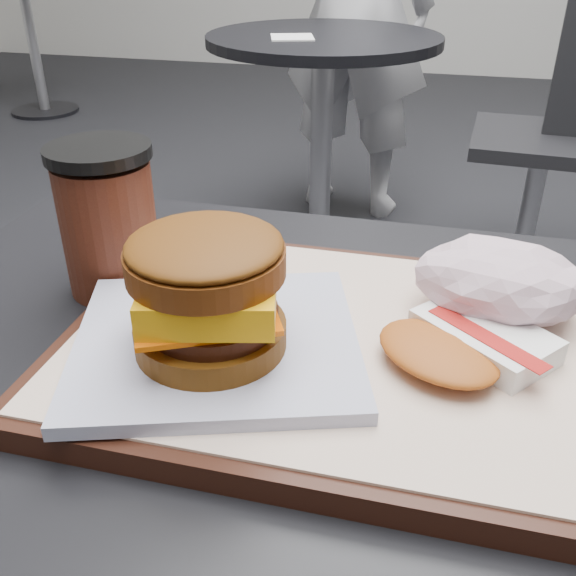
% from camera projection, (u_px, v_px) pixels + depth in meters
% --- Properties ---
extents(serving_tray, '(0.38, 0.28, 0.02)m').
position_uv_depth(serving_tray, '(334.00, 347.00, 0.46)').
color(serving_tray, black).
rests_on(serving_tray, customer_table).
extents(breakfast_sandwich, '(0.23, 0.22, 0.09)m').
position_uv_depth(breakfast_sandwich, '(211.00, 305.00, 0.41)').
color(breakfast_sandwich, silver).
rests_on(breakfast_sandwich, serving_tray).
extents(hash_brown, '(0.14, 0.13, 0.02)m').
position_uv_depth(hash_brown, '(464.00, 343.00, 0.43)').
color(hash_brown, white).
rests_on(hash_brown, serving_tray).
extents(crumpled_wrapper, '(0.12, 0.10, 0.05)m').
position_uv_depth(crumpled_wrapper, '(500.00, 281.00, 0.47)').
color(crumpled_wrapper, silver).
rests_on(crumpled_wrapper, serving_tray).
extents(coffee_cup, '(0.08, 0.08, 0.12)m').
position_uv_depth(coffee_cup, '(108.00, 221.00, 0.52)').
color(coffee_cup, '#451B10').
rests_on(coffee_cup, customer_table).
extents(neighbor_table, '(0.70, 0.70, 0.75)m').
position_uv_depth(neighbor_table, '(322.00, 103.00, 1.99)').
color(neighbor_table, black).
rests_on(neighbor_table, ground).
extents(napkin, '(0.15, 0.15, 0.00)m').
position_uv_depth(napkin, '(292.00, 37.00, 1.83)').
color(napkin, white).
rests_on(napkin, neighbor_table).
extents(neighbor_chair, '(0.61, 0.45, 0.88)m').
position_uv_depth(neighbor_chair, '(571.00, 126.00, 1.91)').
color(neighbor_chair, '#A8A7AC').
rests_on(neighbor_chair, ground).
extents(patron, '(0.64, 0.48, 1.58)m').
position_uv_depth(patron, '(356.00, 0.00, 2.31)').
color(patron, silver).
rests_on(patron, ground).
extents(bg_table_mid, '(0.66, 0.66, 0.75)m').
position_uv_depth(bg_table_mid, '(27.00, 15.00, 3.71)').
color(bg_table_mid, black).
rests_on(bg_table_mid, ground).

